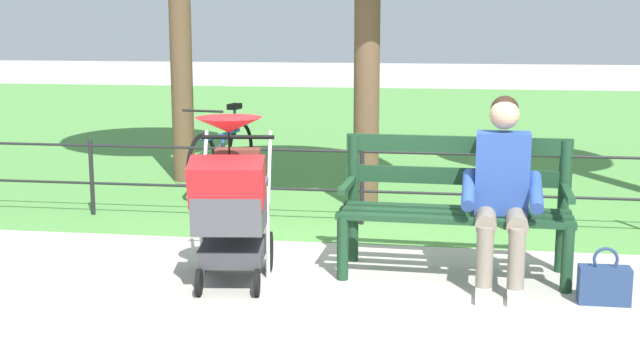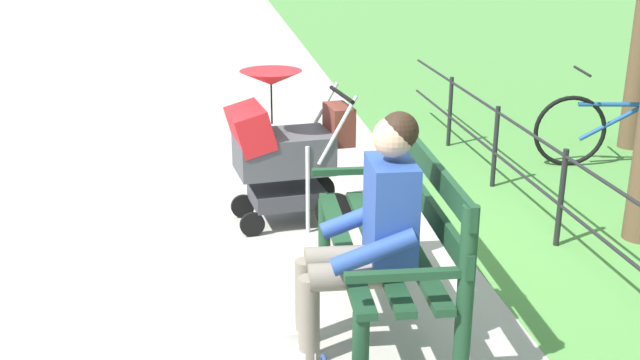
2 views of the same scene
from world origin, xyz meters
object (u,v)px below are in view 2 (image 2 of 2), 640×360
at_px(bicycle, 626,128).
at_px(stroller, 282,146).
at_px(park_bench, 397,231).
at_px(person_on_bench, 369,229).

bearing_deg(bicycle, stroller, 106.28).
bearing_deg(park_bench, bicycle, -48.35).
xyz_separation_m(person_on_bench, stroller, (1.80, 0.27, -0.08)).
xyz_separation_m(stroller, bicycle, (0.94, -3.22, -0.23)).
height_order(person_on_bench, bicycle, person_on_bench).
distance_m(park_bench, stroller, 1.57).
relative_size(person_on_bench, bicycle, 0.77).
relative_size(park_bench, bicycle, 0.98).
bearing_deg(stroller, bicycle, -73.72).
bearing_deg(bicycle, person_on_bench, 132.79).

